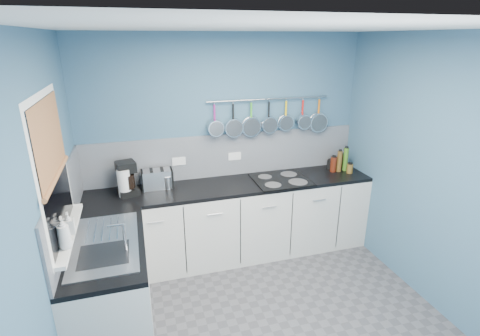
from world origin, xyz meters
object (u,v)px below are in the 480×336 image
hob (281,180)px  soap_bottle_b (68,223)px  toaster (157,179)px  canister (168,182)px  paper_towel (124,183)px  coffee_maker (127,178)px  soap_bottle_a (63,233)px

hob → soap_bottle_b: bearing=-156.9°
toaster → canister: 0.12m
paper_towel → coffee_maker: bearing=58.7°
soap_bottle_a → canister: bearing=56.2°
soap_bottle_a → soap_bottle_b: bearing=90.0°
coffee_maker → canister: bearing=-8.5°
soap_bottle_b → soap_bottle_a: bearing=-90.0°
soap_bottle_a → paper_towel: size_ratio=0.83×
soap_bottle_a → hob: (2.09, 1.10, -0.26)m
coffee_maker → canister: coffee_maker is taller
paper_towel → coffee_maker: coffee_maker is taller
toaster → hob: 1.38m
hob → coffee_maker: bearing=176.7°
soap_bottle_a → coffee_maker: soap_bottle_a is taller
coffee_maker → canister: 0.43m
soap_bottle_a → canister: 1.50m
canister → hob: canister is taller
soap_bottle_b → paper_towel: 1.02m
coffee_maker → paper_towel: bearing=-135.2°
paper_towel → canister: size_ratio=2.07×
soap_bottle_b → paper_towel: (0.38, 0.94, -0.09)m
paper_towel → toaster: paper_towel is taller
soap_bottle_b → toaster: (0.72, 1.08, -0.14)m
toaster → canister: (0.10, -0.05, -0.03)m
coffee_maker → toaster: (0.31, 0.09, -0.07)m
coffee_maker → toaster: 0.33m
canister → hob: (1.26, -0.14, -0.06)m
soap_bottle_a → coffee_maker: 1.27m
soap_bottle_b → hob: soap_bottle_b is taller
canister → hob: size_ratio=0.22×
canister → hob: bearing=-6.1°
coffee_maker → soap_bottle_b: bearing=-126.6°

